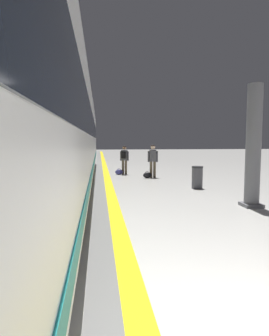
{
  "coord_description": "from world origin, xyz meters",
  "views": [
    {
      "loc": [
        -1.63,
        -1.71,
        1.98
      ],
      "look_at": [
        -0.64,
        6.52,
        1.2
      ],
      "focal_mm": 31.82,
      "sensor_mm": 36.0,
      "label": 1
    }
  ],
  "objects_px": {
    "passenger_mid": "(124,157)",
    "platform_pillar": "(253,149)",
    "duffel_bag_mid": "(119,172)",
    "waste_bin": "(197,177)",
    "high_speed_train": "(29,118)",
    "passenger_near": "(153,159)",
    "duffel_bag_near": "(147,175)"
  },
  "relations": [
    {
      "from": "passenger_mid",
      "to": "platform_pillar",
      "type": "xyz_separation_m",
      "value": [
        3.06,
        -8.72,
        0.74
      ]
    },
    {
      "from": "duffel_bag_mid",
      "to": "waste_bin",
      "type": "bearing_deg",
      "value": -61.25
    },
    {
      "from": "passenger_mid",
      "to": "platform_pillar",
      "type": "height_order",
      "value": "platform_pillar"
    },
    {
      "from": "waste_bin",
      "to": "passenger_mid",
      "type": "bearing_deg",
      "value": 115.67
    },
    {
      "from": "duffel_bag_mid",
      "to": "passenger_mid",
      "type": "bearing_deg",
      "value": 15.01
    },
    {
      "from": "high_speed_train",
      "to": "passenger_near",
      "type": "distance_m",
      "value": 9.13
    },
    {
      "from": "high_speed_train",
      "to": "platform_pillar",
      "type": "xyz_separation_m",
      "value": [
        6.18,
        0.72,
        -0.78
      ]
    },
    {
      "from": "waste_bin",
      "to": "platform_pillar",
      "type": "bearing_deg",
      "value": -81.41
    },
    {
      "from": "duffel_bag_mid",
      "to": "platform_pillar",
      "type": "bearing_deg",
      "value": -68.65
    },
    {
      "from": "high_speed_train",
      "to": "passenger_near",
      "type": "xyz_separation_m",
      "value": [
        4.48,
        7.81,
        -1.5
      ]
    },
    {
      "from": "high_speed_train",
      "to": "platform_pillar",
      "type": "height_order",
      "value": "high_speed_train"
    },
    {
      "from": "passenger_near",
      "to": "duffel_bag_near",
      "type": "xyz_separation_m",
      "value": [
        -0.32,
        -0.18,
        -0.85
      ]
    },
    {
      "from": "passenger_near",
      "to": "waste_bin",
      "type": "height_order",
      "value": "passenger_near"
    },
    {
      "from": "passenger_near",
      "to": "passenger_mid",
      "type": "relative_size",
      "value": 1.05
    },
    {
      "from": "duffel_bag_near",
      "to": "platform_pillar",
      "type": "bearing_deg",
      "value": -73.72
    },
    {
      "from": "platform_pillar",
      "to": "waste_bin",
      "type": "xyz_separation_m",
      "value": [
        -0.52,
        3.43,
        -1.27
      ]
    },
    {
      "from": "duffel_bag_near",
      "to": "duffel_bag_mid",
      "type": "distance_m",
      "value": 2.2
    },
    {
      "from": "duffel_bag_near",
      "to": "platform_pillar",
      "type": "distance_m",
      "value": 7.37
    },
    {
      "from": "high_speed_train",
      "to": "passenger_near",
      "type": "bearing_deg",
      "value": 60.14
    },
    {
      "from": "duffel_bag_mid",
      "to": "waste_bin",
      "type": "height_order",
      "value": "waste_bin"
    },
    {
      "from": "passenger_mid",
      "to": "platform_pillar",
      "type": "distance_m",
      "value": 9.27
    },
    {
      "from": "duffel_bag_mid",
      "to": "waste_bin",
      "type": "relative_size",
      "value": 0.48
    },
    {
      "from": "high_speed_train",
      "to": "passenger_mid",
      "type": "relative_size",
      "value": 21.93
    },
    {
      "from": "passenger_near",
      "to": "duffel_bag_near",
      "type": "height_order",
      "value": "passenger_near"
    },
    {
      "from": "passenger_near",
      "to": "duffel_bag_near",
      "type": "bearing_deg",
      "value": -150.82
    },
    {
      "from": "platform_pillar",
      "to": "high_speed_train",
      "type": "bearing_deg",
      "value": -173.34
    },
    {
      "from": "platform_pillar",
      "to": "waste_bin",
      "type": "height_order",
      "value": "platform_pillar"
    },
    {
      "from": "duffel_bag_mid",
      "to": "platform_pillar",
      "type": "distance_m",
      "value": 9.4
    },
    {
      "from": "high_speed_train",
      "to": "duffel_bag_near",
      "type": "height_order",
      "value": "high_speed_train"
    },
    {
      "from": "duffel_bag_near",
      "to": "waste_bin",
      "type": "distance_m",
      "value": 3.8
    },
    {
      "from": "duffel_bag_mid",
      "to": "passenger_near",
      "type": "bearing_deg",
      "value": -42.68
    },
    {
      "from": "high_speed_train",
      "to": "waste_bin",
      "type": "bearing_deg",
      "value": 36.22
    }
  ]
}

